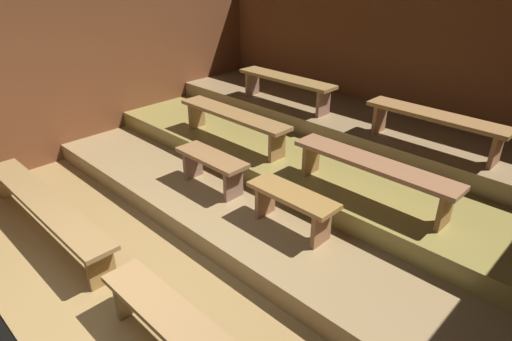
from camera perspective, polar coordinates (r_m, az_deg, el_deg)
ground at (r=5.32m, az=2.29°, el=-5.46°), size 7.19×5.82×0.08m
wall_back at (r=6.81m, az=17.41°, el=11.85°), size 7.19×0.06×2.35m
wall_left at (r=7.25m, az=-17.16°, el=12.76°), size 0.06×5.82×2.35m
platform_lower at (r=5.70m, az=6.90°, el=-1.49°), size 6.39×3.67×0.24m
platform_middle at (r=5.98m, az=10.19°, el=2.25°), size 6.39×2.61×0.24m
platform_upper at (r=6.39m, az=13.65°, el=5.83°), size 6.39×1.35×0.24m
bench_floor_left at (r=5.23m, az=-25.95°, el=-4.07°), size 2.62×0.33×0.42m
bench_lower_left at (r=5.18m, az=-5.82°, el=0.91°), size 0.98×0.33×0.42m
bench_lower_right at (r=4.40m, az=4.75°, el=-4.11°), size 0.98×0.33×0.42m
bench_middle_left at (r=5.83m, az=-3.00°, el=6.87°), size 1.81×0.33×0.42m
bench_middle_right at (r=4.62m, az=15.00°, el=0.32°), size 1.81×0.33×0.42m
bench_upper_left at (r=6.61m, az=3.90°, el=11.42°), size 1.64×0.33×0.42m
bench_upper_right at (r=5.48m, az=22.39°, el=6.05°), size 1.64×0.33×0.42m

